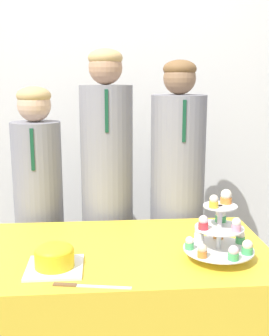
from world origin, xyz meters
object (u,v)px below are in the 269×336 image
student_0 (40,219)px  student_1 (107,202)px  cake_knife (79,286)px  round_cake (54,257)px  student_2 (177,206)px  cupcake_stand (220,232)px

student_0 → student_1: bearing=0.0°
cake_knife → student_1: bearing=92.6°
student_1 → student_0: bearing=-180.0°
round_cake → student_2: (0.63, 0.76, -0.04)m
student_2 → cupcake_stand: bearing=-86.4°
student_2 → student_0: bearing=-180.0°
cupcake_stand → student_0: size_ratio=0.21×
cake_knife → student_0: student_0 is taller
round_cake → student_0: student_0 is taller
round_cake → cake_knife: (0.10, -0.15, -0.05)m
cake_knife → student_2: bearing=70.2°
round_cake → cake_knife: bearing=-56.7°
cake_knife → cupcake_stand: size_ratio=0.97×
round_cake → cupcake_stand: size_ratio=0.75×
cupcake_stand → student_1: student_1 is taller
cake_knife → student_0: bearing=116.4°
round_cake → cupcake_stand: cupcake_stand is taller
cupcake_stand → student_2: bearing=93.6°
cupcake_stand → student_0: (-0.83, 0.72, -0.16)m
round_cake → student_1: bearing=73.7°
student_1 → student_2: 0.40m
student_2 → cake_knife: bearing=-119.9°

